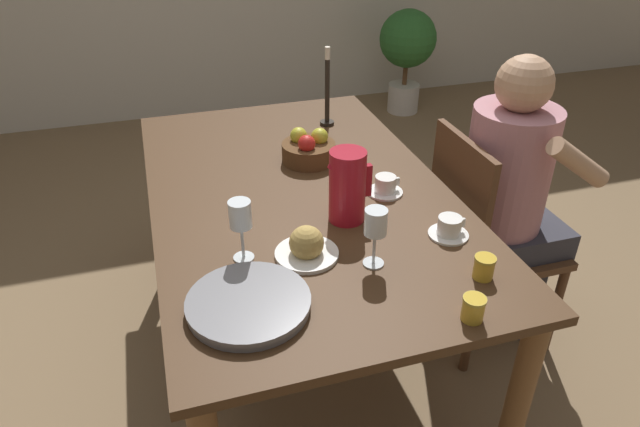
{
  "coord_description": "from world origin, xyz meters",
  "views": [
    {
      "loc": [
        -0.43,
        -1.64,
        1.69
      ],
      "look_at": [
        0.0,
        -0.25,
        0.79
      ],
      "focal_mm": 32.0,
      "sensor_mm": 36.0,
      "label": 1
    }
  ],
  "objects_px": {
    "bread_plate": "(307,246)",
    "candlestick_tall": "(327,95)",
    "wine_glass_water": "(240,217)",
    "jam_jar_amber": "(473,307)",
    "chair_person_side": "(481,238)",
    "serving_tray": "(249,304)",
    "wine_glass_juice": "(376,226)",
    "person_seated": "(513,186)",
    "fruit_bowl": "(309,149)",
    "teacup_across": "(385,186)",
    "teacup_near_person": "(449,228)",
    "jam_jar_red": "(484,266)",
    "potted_plant": "(407,47)",
    "red_pitcher": "(347,186)"
  },
  "relations": [
    {
      "from": "bread_plate",
      "to": "candlestick_tall",
      "type": "height_order",
      "value": "candlestick_tall"
    },
    {
      "from": "wine_glass_water",
      "to": "jam_jar_amber",
      "type": "height_order",
      "value": "wine_glass_water"
    },
    {
      "from": "chair_person_side",
      "to": "serving_tray",
      "type": "bearing_deg",
      "value": -65.52
    },
    {
      "from": "wine_glass_water",
      "to": "wine_glass_juice",
      "type": "xyz_separation_m",
      "value": [
        0.34,
        -0.13,
        -0.01
      ]
    },
    {
      "from": "person_seated",
      "to": "jam_jar_amber",
      "type": "bearing_deg",
      "value": -40.51
    },
    {
      "from": "jam_jar_amber",
      "to": "chair_person_side",
      "type": "bearing_deg",
      "value": 54.89
    },
    {
      "from": "fruit_bowl",
      "to": "teacup_across",
      "type": "bearing_deg",
      "value": -59.9
    },
    {
      "from": "wine_glass_water",
      "to": "teacup_across",
      "type": "distance_m",
      "value": 0.58
    },
    {
      "from": "serving_tray",
      "to": "candlestick_tall",
      "type": "relative_size",
      "value": 0.95
    },
    {
      "from": "wine_glass_juice",
      "to": "bread_plate",
      "type": "height_order",
      "value": "wine_glass_juice"
    },
    {
      "from": "person_seated",
      "to": "teacup_across",
      "type": "height_order",
      "value": "person_seated"
    },
    {
      "from": "chair_person_side",
      "to": "teacup_across",
      "type": "bearing_deg",
      "value": -91.01
    },
    {
      "from": "chair_person_side",
      "to": "teacup_across",
      "type": "height_order",
      "value": "chair_person_side"
    },
    {
      "from": "wine_glass_water",
      "to": "teacup_near_person",
      "type": "xyz_separation_m",
      "value": [
        0.61,
        -0.06,
        -0.11
      ]
    },
    {
      "from": "person_seated",
      "to": "fruit_bowl",
      "type": "bearing_deg",
      "value": -115.82
    },
    {
      "from": "jam_jar_red",
      "to": "teacup_across",
      "type": "bearing_deg",
      "value": 98.4
    },
    {
      "from": "fruit_bowl",
      "to": "candlestick_tall",
      "type": "height_order",
      "value": "candlestick_tall"
    },
    {
      "from": "potted_plant",
      "to": "teacup_across",
      "type": "bearing_deg",
      "value": -116.43
    },
    {
      "from": "fruit_bowl",
      "to": "wine_glass_water",
      "type": "bearing_deg",
      "value": -122.6
    },
    {
      "from": "person_seated",
      "to": "candlestick_tall",
      "type": "relative_size",
      "value": 3.54
    },
    {
      "from": "jam_jar_amber",
      "to": "candlestick_tall",
      "type": "distance_m",
      "value": 1.27
    },
    {
      "from": "red_pitcher",
      "to": "jam_jar_red",
      "type": "xyz_separation_m",
      "value": [
        0.25,
        -0.39,
        -0.08
      ]
    },
    {
      "from": "jam_jar_amber",
      "to": "bread_plate",
      "type": "bearing_deg",
      "value": 130.28
    },
    {
      "from": "wine_glass_juice",
      "to": "serving_tray",
      "type": "height_order",
      "value": "wine_glass_juice"
    },
    {
      "from": "fruit_bowl",
      "to": "candlestick_tall",
      "type": "relative_size",
      "value": 0.6
    },
    {
      "from": "wine_glass_juice",
      "to": "candlestick_tall",
      "type": "xyz_separation_m",
      "value": [
        0.18,
        0.98,
        0.0
      ]
    },
    {
      "from": "bread_plate",
      "to": "candlestick_tall",
      "type": "xyz_separation_m",
      "value": [
        0.34,
        0.89,
        0.1
      ]
    },
    {
      "from": "jam_jar_amber",
      "to": "potted_plant",
      "type": "relative_size",
      "value": 0.08
    },
    {
      "from": "chair_person_side",
      "to": "wine_glass_juice",
      "type": "height_order",
      "value": "wine_glass_juice"
    },
    {
      "from": "person_seated",
      "to": "jam_jar_amber",
      "type": "distance_m",
      "value": 0.83
    },
    {
      "from": "teacup_near_person",
      "to": "fruit_bowl",
      "type": "xyz_separation_m",
      "value": [
        -0.26,
        0.6,
        0.02
      ]
    },
    {
      "from": "candlestick_tall",
      "to": "wine_glass_juice",
      "type": "bearing_deg",
      "value": -100.16
    },
    {
      "from": "chair_person_side",
      "to": "teacup_near_person",
      "type": "relative_size",
      "value": 7.39
    },
    {
      "from": "bread_plate",
      "to": "serving_tray",
      "type": "bearing_deg",
      "value": -138.95
    },
    {
      "from": "wine_glass_water",
      "to": "candlestick_tall",
      "type": "distance_m",
      "value": 1.0
    },
    {
      "from": "jam_jar_red",
      "to": "candlestick_tall",
      "type": "relative_size",
      "value": 0.2
    },
    {
      "from": "serving_tray",
      "to": "jam_jar_amber",
      "type": "bearing_deg",
      "value": -20.91
    },
    {
      "from": "chair_person_side",
      "to": "jam_jar_red",
      "type": "distance_m",
      "value": 0.67
    },
    {
      "from": "chair_person_side",
      "to": "red_pitcher",
      "type": "bearing_deg",
      "value": -79.42
    },
    {
      "from": "jam_jar_red",
      "to": "bread_plate",
      "type": "bearing_deg",
      "value": 151.33
    },
    {
      "from": "serving_tray",
      "to": "candlestick_tall",
      "type": "distance_m",
      "value": 1.2
    },
    {
      "from": "wine_glass_juice",
      "to": "potted_plant",
      "type": "distance_m",
      "value": 3.08
    },
    {
      "from": "person_seated",
      "to": "bread_plate",
      "type": "bearing_deg",
      "value": -73.37
    },
    {
      "from": "teacup_near_person",
      "to": "wine_glass_water",
      "type": "bearing_deg",
      "value": 173.96
    },
    {
      "from": "wine_glass_juice",
      "to": "jam_jar_amber",
      "type": "height_order",
      "value": "wine_glass_juice"
    },
    {
      "from": "jam_jar_red",
      "to": "fruit_bowl",
      "type": "height_order",
      "value": "fruit_bowl"
    },
    {
      "from": "bread_plate",
      "to": "fruit_bowl",
      "type": "relative_size",
      "value": 0.92
    },
    {
      "from": "wine_glass_juice",
      "to": "teacup_across",
      "type": "height_order",
      "value": "wine_glass_juice"
    },
    {
      "from": "chair_person_side",
      "to": "jam_jar_red",
      "type": "height_order",
      "value": "chair_person_side"
    },
    {
      "from": "red_pitcher",
      "to": "potted_plant",
      "type": "bearing_deg",
      "value": 61.39
    }
  ]
}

